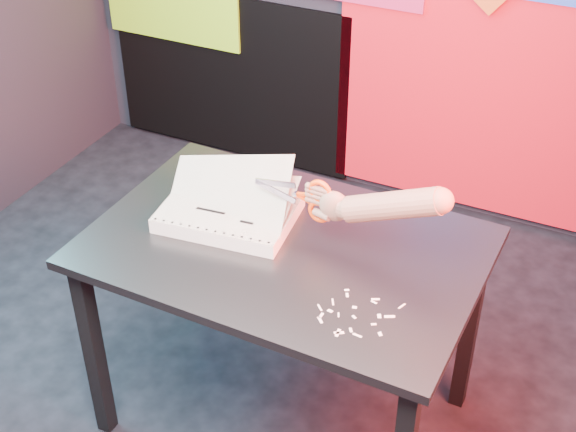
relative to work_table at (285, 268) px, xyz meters
The scene contains 7 objects.
room 0.75m from the work_table, behind, with size 3.01×3.01×2.71m.
backdrop 1.54m from the work_table, 98.50° to the left, with size 2.88×0.05×2.08m.
work_table is the anchor object (origin of this frame).
printout_stack 0.25m from the work_table, 169.14° to the left, with size 0.45×0.34×0.21m.
scissors 0.26m from the work_table, 34.94° to the left, with size 0.26×0.03×0.15m.
hand_forearm 0.41m from the work_table, ahead, with size 0.43×0.10×0.21m.
paper_clippings 0.38m from the work_table, 34.89° to the right, with size 0.22×0.20×0.00m.
Camera 1 is at (1.12, -1.76, 2.20)m, focal length 50.00 mm.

